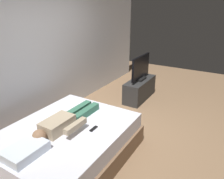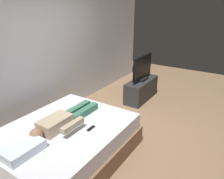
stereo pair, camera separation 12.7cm
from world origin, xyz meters
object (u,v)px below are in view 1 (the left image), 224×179
(pillow, at_px, (25,151))
(tv, at_px, (141,68))
(bed, at_px, (67,144))
(remote, at_px, (94,129))
(tv_stand, at_px, (140,89))
(person, at_px, (65,121))

(pillow, height_order, tv, tv)
(bed, xyz_separation_m, remote, (0.18, -0.37, 0.29))
(bed, xyz_separation_m, tv_stand, (2.61, -0.02, -0.01))
(person, bearing_deg, remote, -69.53)
(remote, bearing_deg, person, 110.47)
(tv, bearing_deg, remote, -171.83)
(person, xyz_separation_m, remote, (0.15, -0.40, -0.07))
(bed, height_order, remote, remote)
(remote, bearing_deg, tv, 8.17)
(person, xyz_separation_m, tv_stand, (2.58, -0.06, -0.37))
(pillow, bearing_deg, person, 3.15)
(pillow, xyz_separation_m, person, (0.72, 0.04, 0.02))
(bed, bearing_deg, person, 53.88)
(remote, height_order, tv_stand, remote)
(person, relative_size, tv, 1.43)
(pillow, distance_m, remote, 0.95)
(remote, relative_size, tv_stand, 0.14)
(pillow, distance_m, person, 0.72)
(pillow, distance_m, tv_stand, 3.32)
(bed, distance_m, pillow, 0.77)
(remote, xyz_separation_m, tv, (2.43, 0.35, 0.24))
(bed, distance_m, tv_stand, 2.61)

